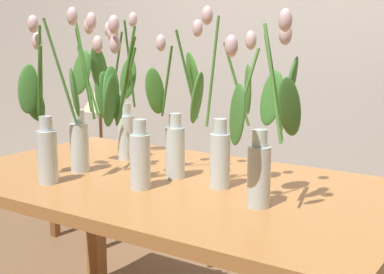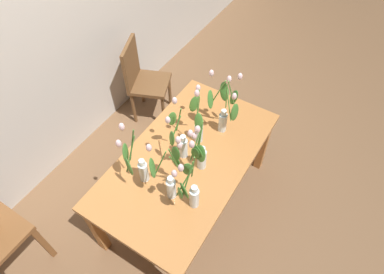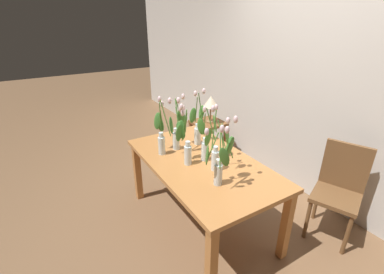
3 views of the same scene
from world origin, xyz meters
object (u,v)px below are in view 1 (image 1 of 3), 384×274
at_px(tulip_vase_2, 128,127).
at_px(tulip_vase_3, 175,125).
at_px(table_lamp, 100,99).
at_px(pillar_candle, 77,142).
at_px(tulip_vase_5, 265,131).
at_px(tulip_vase_1, 47,122).
at_px(tulip_vase_6, 85,113).
at_px(side_table, 97,167).
at_px(dining_table, 170,205).
at_px(tulip_vase_0, 123,114).
at_px(tulip_vase_4, 221,133).

distance_m(tulip_vase_2, tulip_vase_3, 0.21).
distance_m(tulip_vase_3, table_lamp, 1.47).
height_order(table_lamp, pillar_candle, table_lamp).
relative_size(tulip_vase_2, tulip_vase_3, 1.02).
bearing_deg(pillar_candle, tulip_vase_5, -28.71).
xyz_separation_m(tulip_vase_1, tulip_vase_5, (0.75, 0.14, 0.02)).
xyz_separation_m(tulip_vase_6, side_table, (-0.90, 0.98, -0.52)).
xyz_separation_m(dining_table, tulip_vase_1, (-0.34, -0.24, 0.30)).
distance_m(tulip_vase_3, pillar_candle, 1.57).
distance_m(tulip_vase_3, side_table, 1.56).
xyz_separation_m(tulip_vase_1, table_lamp, (-0.86, 1.17, -0.09)).
bearing_deg(tulip_vase_1, tulip_vase_5, 10.94).
relative_size(tulip_vase_5, side_table, 1.03).
relative_size(tulip_vase_0, table_lamp, 1.48).
relative_size(tulip_vase_3, side_table, 1.00).
bearing_deg(tulip_vase_0, table_lamp, 138.02).
xyz_separation_m(tulip_vase_5, side_table, (-1.63, 1.01, -0.53)).
bearing_deg(table_lamp, dining_table, -37.95).
bearing_deg(side_table, tulip_vase_4, -32.19).
distance_m(dining_table, tulip_vase_0, 0.49).
distance_m(tulip_vase_3, tulip_vase_6, 0.33).
height_order(tulip_vase_2, pillar_candle, tulip_vase_2).
bearing_deg(tulip_vase_4, side_table, 147.81).
height_order(tulip_vase_4, tulip_vase_6, tulip_vase_4).
xyz_separation_m(tulip_vase_5, pillar_candle, (-1.73, 0.95, -0.38)).
height_order(tulip_vase_0, side_table, tulip_vase_0).
relative_size(tulip_vase_2, tulip_vase_4, 0.95).
bearing_deg(tulip_vase_0, side_table, 139.66).
distance_m(tulip_vase_6, pillar_candle, 1.41).
bearing_deg(tulip_vase_5, tulip_vase_4, 151.61).
bearing_deg(tulip_vase_1, tulip_vase_4, 25.85).
xyz_separation_m(tulip_vase_4, side_table, (-1.42, 0.89, -0.49)).
relative_size(tulip_vase_6, table_lamp, 1.44).
bearing_deg(tulip_vase_3, tulip_vase_0, 160.12).
distance_m(side_table, table_lamp, 0.43).
bearing_deg(side_table, pillar_candle, -148.94).
distance_m(dining_table, tulip_vase_5, 0.52).
bearing_deg(tulip_vase_5, tulip_vase_3, 160.57).
xyz_separation_m(tulip_vase_4, pillar_candle, (-1.52, 0.83, -0.33)).
distance_m(tulip_vase_5, table_lamp, 1.91).
bearing_deg(tulip_vase_6, tulip_vase_1, -95.51).
bearing_deg(tulip_vase_1, tulip_vase_0, 92.55).
bearing_deg(tulip_vase_4, table_lamp, 146.74).
relative_size(tulip_vase_1, tulip_vase_4, 1.00).
xyz_separation_m(tulip_vase_1, tulip_vase_4, (0.53, 0.26, -0.02)).
bearing_deg(table_lamp, tulip_vase_6, -48.98).
xyz_separation_m(tulip_vase_3, table_lamp, (-1.18, 0.88, -0.07)).
distance_m(tulip_vase_2, tulip_vase_5, 0.47).
bearing_deg(tulip_vase_3, tulip_vase_5, -19.43).
distance_m(tulip_vase_2, side_table, 1.65).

